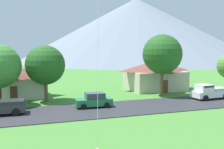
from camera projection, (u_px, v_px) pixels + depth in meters
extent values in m
cube|color=#2D2D33|center=(80.00, 111.00, 28.05)|extent=(160.00, 7.47, 0.08)
cone|color=slate|center=(136.00, 30.00, 148.77)|extent=(133.81, 133.81, 36.28)
cone|color=#8E939E|center=(133.00, 40.00, 166.47)|extent=(94.96, 94.96, 25.83)
cube|color=beige|center=(15.00, 87.00, 36.38)|extent=(7.88, 6.04, 2.84)
pyramid|color=brown|center=(14.00, 72.00, 36.16)|extent=(8.51, 6.52, 1.56)
cube|color=brown|center=(14.00, 94.00, 33.55)|extent=(0.90, 0.06, 2.00)
cube|color=beige|center=(155.00, 80.00, 43.49)|extent=(8.87, 7.12, 3.16)
pyramid|color=brown|center=(155.00, 66.00, 43.26)|extent=(9.58, 7.69, 1.74)
cube|color=brown|center=(165.00, 86.00, 40.17)|extent=(0.90, 0.06, 2.00)
cylinder|color=#4C3823|center=(0.00, 94.00, 30.67)|extent=(0.44, 0.44, 2.84)
cylinder|color=brown|center=(162.00, 82.00, 37.40)|extent=(0.44, 0.44, 3.96)
sphere|color=#23561E|center=(162.00, 54.00, 37.01)|extent=(5.73, 5.73, 5.73)
cylinder|color=brown|center=(46.00, 91.00, 33.44)|extent=(0.44, 0.44, 2.86)
sphere|color=#23561E|center=(45.00, 65.00, 33.12)|extent=(5.12, 5.12, 5.12)
cube|color=#237042|center=(94.00, 102.00, 29.86)|extent=(4.26, 1.95, 0.80)
cube|color=#2D3847|center=(95.00, 96.00, 29.83)|extent=(2.26, 1.66, 0.68)
cylinder|color=black|center=(84.00, 107.00, 28.62)|extent=(0.65, 0.26, 0.64)
cylinder|color=black|center=(81.00, 103.00, 30.38)|extent=(0.65, 0.26, 0.64)
cylinder|color=black|center=(107.00, 105.00, 29.39)|extent=(0.65, 0.26, 0.64)
cylinder|color=black|center=(103.00, 102.00, 31.14)|extent=(0.65, 0.26, 0.64)
cube|color=#28282C|center=(11.00, 102.00, 26.56)|extent=(2.78, 2.07, 0.36)
cylinder|color=black|center=(16.00, 112.00, 25.83)|extent=(0.77, 0.31, 0.76)
cylinder|color=black|center=(17.00, 108.00, 27.78)|extent=(0.77, 0.31, 0.76)
cube|color=white|center=(210.00, 94.00, 34.98)|extent=(5.29, 2.25, 0.84)
cube|color=white|center=(204.00, 88.00, 34.49)|extent=(1.99, 1.93, 0.90)
cube|color=#2D3847|center=(204.00, 86.00, 34.47)|extent=(1.70, 1.96, 0.28)
cube|color=#B7B7B7|center=(217.00, 89.00, 35.33)|extent=(2.79, 2.09, 0.36)
cylinder|color=black|center=(206.00, 98.00, 33.44)|extent=(0.77, 0.32, 0.76)
cylinder|color=black|center=(195.00, 95.00, 35.33)|extent=(0.77, 0.32, 0.76)
cylinder|color=black|center=(215.00, 94.00, 36.56)|extent=(0.77, 0.32, 0.76)
cylinder|color=silver|center=(98.00, 2.00, 13.54)|extent=(0.72, 1.96, 15.48)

